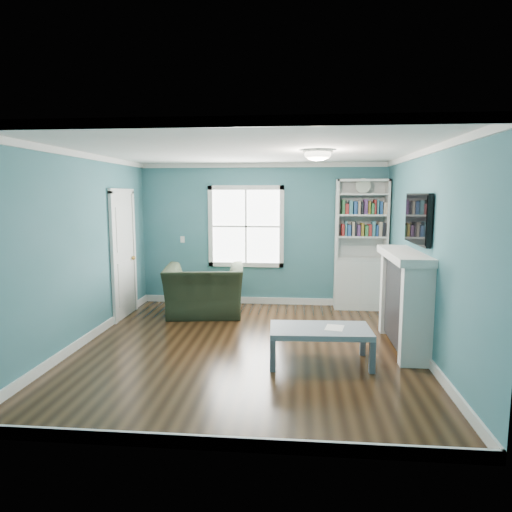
{
  "coord_description": "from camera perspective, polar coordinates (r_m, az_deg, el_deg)",
  "views": [
    {
      "loc": [
        0.67,
        -5.86,
        2.04
      ],
      "look_at": [
        0.08,
        0.4,
        1.19
      ],
      "focal_mm": 32.0,
      "sensor_mm": 36.0,
      "label": 1
    }
  ],
  "objects": [
    {
      "name": "recliner",
      "position": [
        7.76,
        -6.47,
        -3.27
      ],
      "size": [
        1.4,
        1.01,
        1.13
      ],
      "primitive_type": "imported",
      "rotation": [
        0.0,
        0.0,
        -3.0
      ],
      "color": "black",
      "rests_on": "ground"
    },
    {
      "name": "window",
      "position": [
        8.42,
        -1.27,
        3.71
      ],
      "size": [
        1.4,
        0.06,
        1.5
      ],
      "color": "white",
      "rests_on": "room_walls"
    },
    {
      "name": "coffee_table",
      "position": [
        5.64,
        8.03,
        -9.44
      ],
      "size": [
        1.24,
        0.71,
        0.44
      ],
      "rotation": [
        0.0,
        0.0,
        0.05
      ],
      "color": "#4D525C",
      "rests_on": "ground"
    },
    {
      "name": "room_walls",
      "position": [
        5.91,
        -1.16,
        3.29
      ],
      "size": [
        5.0,
        5.0,
        5.0
      ],
      "color": "#346F76",
      "rests_on": "ground"
    },
    {
      "name": "floor",
      "position": [
        6.24,
        -1.12,
        -11.35
      ],
      "size": [
        5.0,
        5.0,
        0.0
      ],
      "primitive_type": "plane",
      "color": "black",
      "rests_on": "ground"
    },
    {
      "name": "paper_sheet",
      "position": [
        5.65,
        9.79,
        -8.83
      ],
      "size": [
        0.26,
        0.3,
        0.0
      ],
      "primitive_type": "cube",
      "rotation": [
        0.0,
        0.0,
        -0.2
      ],
      "color": "white",
      "rests_on": "coffee_table"
    },
    {
      "name": "ceiling_fixture",
      "position": [
        5.99,
        7.73,
        12.54
      ],
      "size": [
        0.38,
        0.38,
        0.15
      ],
      "color": "white",
      "rests_on": "room_walls"
    },
    {
      "name": "tv",
      "position": [
        6.26,
        19.57,
        4.41
      ],
      "size": [
        0.06,
        1.1,
        0.65
      ],
      "primitive_type": "cube",
      "color": "black",
      "rests_on": "fireplace"
    },
    {
      "name": "door",
      "position": [
        7.87,
        -16.23,
        0.37
      ],
      "size": [
        0.12,
        0.98,
        2.17
      ],
      "color": "silver",
      "rests_on": "ground"
    },
    {
      "name": "fireplace",
      "position": [
        6.38,
        18.07,
        -5.37
      ],
      "size": [
        0.44,
        1.58,
        1.3
      ],
      "color": "black",
      "rests_on": "ground"
    },
    {
      "name": "trim",
      "position": [
        5.95,
        -1.15,
        -0.03
      ],
      "size": [
        4.5,
        5.0,
        2.6
      ],
      "color": "white",
      "rests_on": "ground"
    },
    {
      "name": "light_switch",
      "position": [
        8.66,
        -9.18,
        2.06
      ],
      "size": [
        0.08,
        0.01,
        0.12
      ],
      "primitive_type": "cube",
      "color": "white",
      "rests_on": "room_walls"
    },
    {
      "name": "bookshelf",
      "position": [
        8.31,
        12.92,
        -0.19
      ],
      "size": [
        0.9,
        0.35,
        2.31
      ],
      "color": "silver",
      "rests_on": "ground"
    }
  ]
}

